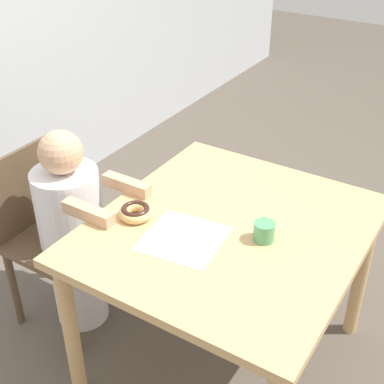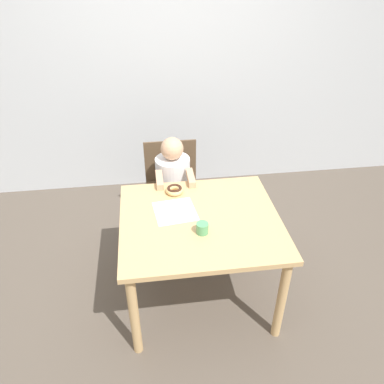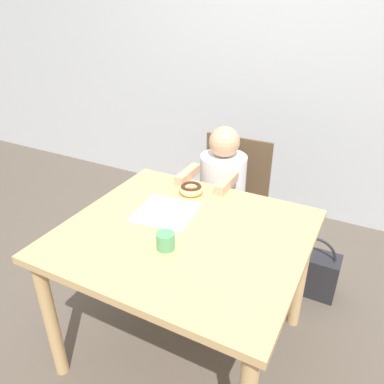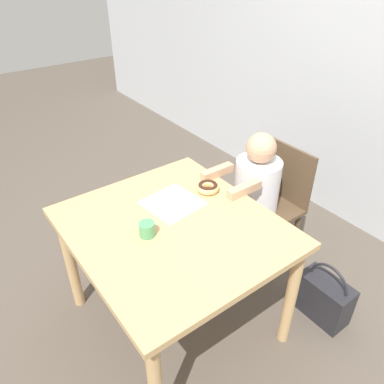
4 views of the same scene
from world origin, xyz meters
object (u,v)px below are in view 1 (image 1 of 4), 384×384
Objects in this scene: handbag at (153,227)px; chair at (55,232)px; donut at (136,212)px; cup at (264,231)px; child_figure at (73,234)px.

chair is at bearing 170.82° from handbag.
handbag is (0.60, -0.10, -0.31)m from chair.
cup reaches higher than donut.
child_figure is at bearing 86.94° from donut.
chair is at bearing 96.48° from cup.
chair reaches higher than donut.
cup is at bearing -74.65° from donut.
child_figure is 0.69m from handbag.
chair is at bearing 87.67° from donut.
donut is 0.33× the size of handbag.
donut is 0.95m from handbag.
cup is at bearing -119.78° from handbag.
chair is 0.57m from donut.
child_figure is 0.46m from donut.
child_figure is 2.48× the size of handbag.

